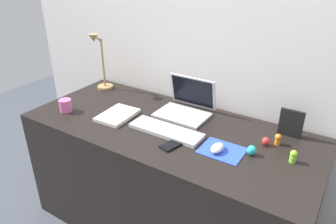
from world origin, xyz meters
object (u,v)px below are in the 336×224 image
object	(u,v)px
notebook_pad	(117,115)
toy_figurine_orange	(278,139)
keyboard	(166,130)
toy_figurine_lime	(293,156)
picture_frame	(291,123)
laptop	(186,104)
cell_phone	(172,145)
desk_lamp	(100,63)
toy_figurine_red	(266,141)
toy_figurine_cyan	(252,150)
mouse	(217,148)
coffee_mug	(66,105)

from	to	relation	value
notebook_pad	toy_figurine_orange	world-z (taller)	toy_figurine_orange
keyboard	toy_figurine_lime	size ratio (longest dim) A/B	6.64
picture_frame	laptop	bearing A→B (deg)	-175.21
keyboard	cell_phone	distance (m)	0.14
desk_lamp	toy_figurine_orange	bearing A→B (deg)	-3.14
notebook_pad	toy_figurine_red	size ratio (longest dim) A/B	5.56
cell_phone	desk_lamp	distance (m)	0.90
keyboard	toy_figurine_cyan	world-z (taller)	toy_figurine_cyan
notebook_pad	picture_frame	size ratio (longest dim) A/B	1.60
mouse	notebook_pad	distance (m)	0.65
mouse	coffee_mug	bearing A→B (deg)	-174.91
laptop	toy_figurine_red	size ratio (longest dim) A/B	6.95
toy_figurine_lime	keyboard	bearing A→B (deg)	-172.61
laptop	coffee_mug	world-z (taller)	laptop
toy_figurine_orange	toy_figurine_cyan	bearing A→B (deg)	-115.97
keyboard	toy_figurine_orange	bearing A→B (deg)	20.27
desk_lamp	coffee_mug	bearing A→B (deg)	-81.99
mouse	toy_figurine_cyan	distance (m)	0.16
notebook_pad	coffee_mug	world-z (taller)	coffee_mug
keyboard	mouse	xyz separation A→B (m)	(0.31, -0.03, 0.01)
cell_phone	coffee_mug	size ratio (longest dim) A/B	1.71
desk_lamp	toy_figurine_lime	world-z (taller)	desk_lamp
toy_figurine_cyan	keyboard	bearing A→B (deg)	-175.32
mouse	toy_figurine_orange	bearing A→B (deg)	44.73
cell_phone	coffee_mug	bearing A→B (deg)	-164.51
picture_frame	toy_figurine_red	size ratio (longest dim) A/B	3.47
mouse	cell_phone	xyz separation A→B (m)	(-0.21, -0.07, -0.02)
laptop	desk_lamp	bearing A→B (deg)	179.90
toy_figurine_lime	toy_figurine_red	distance (m)	0.17
mouse	toy_figurine_red	distance (m)	0.26
toy_figurine_orange	mouse	bearing A→B (deg)	-135.27
coffee_mug	toy_figurine_cyan	xyz separation A→B (m)	(1.11, 0.15, -0.01)
notebook_pad	toy_figurine_red	bearing A→B (deg)	7.97
mouse	toy_figurine_orange	size ratio (longest dim) A/B	1.64
toy_figurine_red	mouse	bearing A→B (deg)	-134.04
mouse	toy_figurine_red	world-z (taller)	toy_figurine_red
desk_lamp	toy_figurine_cyan	xyz separation A→B (m)	(1.17, -0.23, -0.17)
desk_lamp	picture_frame	size ratio (longest dim) A/B	2.68
toy_figurine_red	keyboard	bearing A→B (deg)	-161.98
desk_lamp	toy_figurine_cyan	size ratio (longest dim) A/B	8.14
toy_figurine_lime	notebook_pad	bearing A→B (deg)	-175.09
keyboard	mouse	bearing A→B (deg)	-4.64
desk_lamp	toy_figurine_cyan	bearing A→B (deg)	-11.13
toy_figurine_cyan	desk_lamp	bearing A→B (deg)	168.87
keyboard	toy_figurine_cyan	distance (m)	0.46
keyboard	toy_figurine_cyan	xyz separation A→B (m)	(0.46, 0.04, 0.01)
picture_frame	toy_figurine_lime	world-z (taller)	picture_frame
desk_lamp	toy_figurine_orange	distance (m)	1.26
laptop	toy_figurine_red	distance (m)	0.53
laptop	keyboard	bearing A→B (deg)	-84.48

